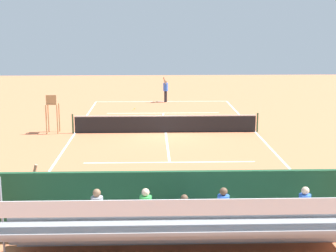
{
  "coord_description": "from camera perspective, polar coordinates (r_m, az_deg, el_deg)",
  "views": [
    {
      "loc": [
        0.77,
        27.57,
        6.1
      ],
      "look_at": [
        0.0,
        4.0,
        1.2
      ],
      "focal_mm": 54.57,
      "sensor_mm": 36.0,
      "label": 1
    }
  ],
  "objects": [
    {
      "name": "ground_plane",
      "position": [
        28.24,
        -0.26,
        -0.73
      ],
      "size": [
        60.0,
        60.0,
        0.0
      ],
      "primitive_type": "plane",
      "color": "#CC7047"
    },
    {
      "name": "court_line_markings",
      "position": [
        28.28,
        -0.27,
        -0.71
      ],
      "size": [
        10.1,
        22.2,
        0.01
      ],
      "color": "white",
      "rests_on": "ground"
    },
    {
      "name": "tennis_net",
      "position": [
        28.14,
        -0.27,
        0.26
      ],
      "size": [
        10.3,
        0.1,
        1.07
      ],
      "color": "black",
      "rests_on": "ground"
    },
    {
      "name": "backdrop_wall",
      "position": [
        14.51,
        1.3,
        -8.84
      ],
      "size": [
        18.0,
        0.16,
        2.0
      ],
      "primitive_type": "cube",
      "color": "#1E4C2D",
      "rests_on": "ground"
    },
    {
      "name": "bleacher_stand",
      "position": [
        13.31,
        1.71,
        -11.22
      ],
      "size": [
        9.06,
        2.4,
        2.35
      ],
      "color": "gray",
      "rests_on": "ground"
    },
    {
      "name": "umpire_chair",
      "position": [
        28.58,
        -12.8,
        1.81
      ],
      "size": [
        0.67,
        0.67,
        2.14
      ],
      "color": "#A88456",
      "rests_on": "ground"
    },
    {
      "name": "courtside_bench",
      "position": [
        15.74,
        11.43,
        -9.13
      ],
      "size": [
        1.8,
        0.4,
        0.93
      ],
      "color": "#33383D",
      "rests_on": "ground"
    },
    {
      "name": "equipment_bag",
      "position": [
        15.5,
        6.27,
        -10.79
      ],
      "size": [
        0.9,
        0.36,
        0.36
      ],
      "primitive_type": "cube",
      "color": "#334C8C",
      "rests_on": "ground"
    },
    {
      "name": "tennis_player",
      "position": [
        38.66,
        -0.27,
        4.19
      ],
      "size": [
        0.47,
        0.55,
        1.93
      ],
      "color": "black",
      "rests_on": "ground"
    },
    {
      "name": "tennis_racket",
      "position": [
        38.87,
        -1.37,
        2.73
      ],
      "size": [
        0.59,
        0.37,
        0.03
      ],
      "color": "black",
      "rests_on": "ground"
    },
    {
      "name": "tennis_ball_near",
      "position": [
        35.3,
        -3.93,
        1.82
      ],
      "size": [
        0.07,
        0.07,
        0.07
      ],
      "primitive_type": "sphere",
      "color": "#CCDB33",
      "rests_on": "ground"
    },
    {
      "name": "tennis_ball_far",
      "position": [
        35.85,
        -3.74,
        1.97
      ],
      "size": [
        0.07,
        0.07,
        0.07
      ],
      "primitive_type": "sphere",
      "color": "#CCDB33",
      "rests_on": "ground"
    },
    {
      "name": "line_judge",
      "position": [
        15.74,
        -14.99,
        -7.53
      ],
      "size": [
        0.44,
        0.56,
        1.93
      ],
      "color": "#232328",
      "rests_on": "ground"
    }
  ]
}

